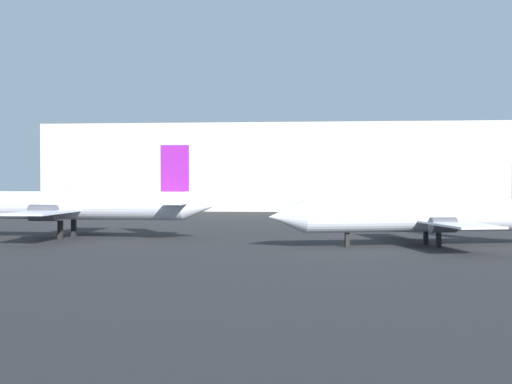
% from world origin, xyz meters
% --- Properties ---
extents(airplane_distant, '(32.49, 20.66, 9.16)m').
position_xyz_m(airplane_distant, '(-27.83, 63.73, 3.24)').
color(airplane_distant, silver).
rests_on(airplane_distant, ground_plane).
extents(airplane_far_left, '(26.94, 20.38, 9.08)m').
position_xyz_m(airplane_far_left, '(7.28, 58.78, 2.67)').
color(airplane_far_left, silver).
rests_on(airplane_far_left, ground_plane).
extents(terminal_building, '(99.57, 20.29, 15.53)m').
position_xyz_m(terminal_building, '(-2.93, 130.16, 7.76)').
color(terminal_building, beige).
rests_on(terminal_building, ground_plane).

